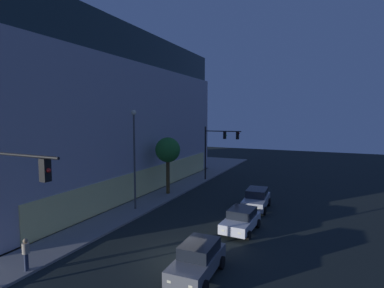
{
  "coord_description": "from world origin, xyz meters",
  "views": [
    {
      "loc": [
        -14.89,
        -7.59,
        8.16
      ],
      "look_at": [
        7.06,
        2.41,
        5.93
      ],
      "focal_mm": 28.36,
      "sensor_mm": 36.0,
      "label": 1
    }
  ],
  "objects_px": {
    "traffic_light_far_corner": "(218,143)",
    "sidewalk_tree": "(168,151)",
    "traffic_light_near_corner": "(2,196)",
    "car_grey": "(198,259)",
    "car_white": "(241,220)",
    "modern_building": "(42,115)",
    "pedestrian_waiting": "(26,251)",
    "street_lamp_sidewalk": "(134,148)",
    "car_silver": "(256,199)"
  },
  "relations": [
    {
      "from": "traffic_light_far_corner",
      "to": "sidewalk_tree",
      "type": "distance_m",
      "value": 8.65
    },
    {
      "from": "traffic_light_near_corner",
      "to": "car_grey",
      "type": "xyz_separation_m",
      "value": [
        5.42,
        -6.79,
        -3.87
      ]
    },
    {
      "from": "traffic_light_near_corner",
      "to": "traffic_light_far_corner",
      "type": "distance_m",
      "value": 27.15
    },
    {
      "from": "car_grey",
      "to": "car_white",
      "type": "bearing_deg",
      "value": -3.05
    },
    {
      "from": "modern_building",
      "to": "pedestrian_waiting",
      "type": "height_order",
      "value": "modern_building"
    },
    {
      "from": "traffic_light_far_corner",
      "to": "traffic_light_near_corner",
      "type": "bearing_deg",
      "value": 179.73
    },
    {
      "from": "traffic_light_far_corner",
      "to": "street_lamp_sidewalk",
      "type": "bearing_deg",
      "value": 169.64
    },
    {
      "from": "street_lamp_sidewalk",
      "to": "pedestrian_waiting",
      "type": "height_order",
      "value": "street_lamp_sidewalk"
    },
    {
      "from": "car_grey",
      "to": "car_silver",
      "type": "relative_size",
      "value": 0.92
    },
    {
      "from": "car_white",
      "to": "car_silver",
      "type": "bearing_deg",
      "value": 1.37
    },
    {
      "from": "traffic_light_near_corner",
      "to": "sidewalk_tree",
      "type": "xyz_separation_m",
      "value": [
        18.88,
        2.4,
        -0.12
      ]
    },
    {
      "from": "sidewalk_tree",
      "to": "pedestrian_waiting",
      "type": "distance_m",
      "value": 17.27
    },
    {
      "from": "traffic_light_near_corner",
      "to": "street_lamp_sidewalk",
      "type": "distance_m",
      "value": 13.35
    },
    {
      "from": "car_grey",
      "to": "car_silver",
      "type": "height_order",
      "value": "car_silver"
    },
    {
      "from": "sidewalk_tree",
      "to": "traffic_light_near_corner",
      "type": "bearing_deg",
      "value": -172.76
    },
    {
      "from": "street_lamp_sidewalk",
      "to": "car_silver",
      "type": "bearing_deg",
      "value": -63.17
    },
    {
      "from": "modern_building",
      "to": "sidewalk_tree",
      "type": "distance_m",
      "value": 17.94
    },
    {
      "from": "street_lamp_sidewalk",
      "to": "car_silver",
      "type": "distance_m",
      "value": 11.54
    },
    {
      "from": "sidewalk_tree",
      "to": "modern_building",
      "type": "bearing_deg",
      "value": 91.15
    },
    {
      "from": "sidewalk_tree",
      "to": "pedestrian_waiting",
      "type": "relative_size",
      "value": 3.42
    },
    {
      "from": "traffic_light_near_corner",
      "to": "pedestrian_waiting",
      "type": "relative_size",
      "value": 3.96
    },
    {
      "from": "modern_building",
      "to": "car_grey",
      "type": "height_order",
      "value": "modern_building"
    },
    {
      "from": "street_lamp_sidewalk",
      "to": "sidewalk_tree",
      "type": "xyz_separation_m",
      "value": [
        5.77,
        -0.04,
        -0.83
      ]
    },
    {
      "from": "traffic_light_far_corner",
      "to": "sidewalk_tree",
      "type": "bearing_deg",
      "value": 163.02
    },
    {
      "from": "car_grey",
      "to": "car_silver",
      "type": "distance_m",
      "value": 12.47
    },
    {
      "from": "car_grey",
      "to": "car_silver",
      "type": "bearing_deg",
      "value": -1.08
    },
    {
      "from": "modern_building",
      "to": "sidewalk_tree",
      "type": "bearing_deg",
      "value": -88.85
    },
    {
      "from": "traffic_light_far_corner",
      "to": "car_grey",
      "type": "relative_size",
      "value": 1.59
    },
    {
      "from": "traffic_light_far_corner",
      "to": "car_grey",
      "type": "height_order",
      "value": "traffic_light_far_corner"
    },
    {
      "from": "traffic_light_near_corner",
      "to": "car_silver",
      "type": "distance_m",
      "value": 19.6
    },
    {
      "from": "car_grey",
      "to": "street_lamp_sidewalk",
      "type": "bearing_deg",
      "value": 50.19
    },
    {
      "from": "modern_building",
      "to": "street_lamp_sidewalk",
      "type": "height_order",
      "value": "modern_building"
    },
    {
      "from": "traffic_light_near_corner",
      "to": "car_silver",
      "type": "bearing_deg",
      "value": -21.42
    },
    {
      "from": "car_grey",
      "to": "car_white",
      "type": "distance_m",
      "value": 6.91
    },
    {
      "from": "pedestrian_waiting",
      "to": "car_grey",
      "type": "distance_m",
      "value": 8.92
    },
    {
      "from": "modern_building",
      "to": "sidewalk_tree",
      "type": "relative_size",
      "value": 5.69
    },
    {
      "from": "street_lamp_sidewalk",
      "to": "car_grey",
      "type": "relative_size",
      "value": 2.02
    },
    {
      "from": "car_white",
      "to": "modern_building",
      "type": "bearing_deg",
      "value": 77.1
    },
    {
      "from": "modern_building",
      "to": "car_white",
      "type": "bearing_deg",
      "value": -102.9
    },
    {
      "from": "traffic_light_near_corner",
      "to": "sidewalk_tree",
      "type": "bearing_deg",
      "value": 7.24
    },
    {
      "from": "modern_building",
      "to": "car_grey",
      "type": "xyz_separation_m",
      "value": [
        -13.11,
        -26.74,
        -7.44
      ]
    },
    {
      "from": "street_lamp_sidewalk",
      "to": "car_white",
      "type": "height_order",
      "value": "street_lamp_sidewalk"
    },
    {
      "from": "sidewalk_tree",
      "to": "car_silver",
      "type": "bearing_deg",
      "value": -95.97
    },
    {
      "from": "sidewalk_tree",
      "to": "car_grey",
      "type": "relative_size",
      "value": 1.38
    },
    {
      "from": "car_grey",
      "to": "car_white",
      "type": "xyz_separation_m",
      "value": [
        6.9,
        -0.37,
        -0.07
      ]
    },
    {
      "from": "pedestrian_waiting",
      "to": "car_white",
      "type": "height_order",
      "value": "pedestrian_waiting"
    },
    {
      "from": "traffic_light_near_corner",
      "to": "car_grey",
      "type": "bearing_deg",
      "value": -51.38
    },
    {
      "from": "modern_building",
      "to": "sidewalk_tree",
      "type": "xyz_separation_m",
      "value": [
        0.35,
        -17.56,
        -3.69
      ]
    },
    {
      "from": "sidewalk_tree",
      "to": "pedestrian_waiting",
      "type": "xyz_separation_m",
      "value": [
        -16.89,
        -0.96,
        -3.45
      ]
    },
    {
      "from": "traffic_light_far_corner",
      "to": "car_grey",
      "type": "xyz_separation_m",
      "value": [
        -21.73,
        -6.66,
        -3.96
      ]
    }
  ]
}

